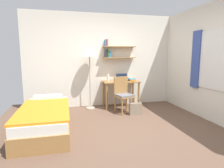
# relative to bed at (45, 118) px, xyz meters

# --- Properties ---
(ground_plane) EXTENTS (5.28, 5.28, 0.00)m
(ground_plane) POSITION_rel_bed_xyz_m (1.50, -0.40, -0.24)
(ground_plane) COLOR brown
(wall_back) EXTENTS (4.40, 0.27, 2.60)m
(wall_back) POSITION_rel_bed_xyz_m (1.50, 1.62, 1.07)
(wall_back) COLOR silver
(wall_back) RESTS_ON ground_plane
(wall_right) EXTENTS (0.10, 4.40, 2.60)m
(wall_right) POSITION_rel_bed_xyz_m (3.52, -0.38, 1.06)
(wall_right) COLOR silver
(wall_right) RESTS_ON ground_plane
(bed) EXTENTS (0.90, 1.94, 0.54)m
(bed) POSITION_rel_bed_xyz_m (0.00, 0.00, 0.00)
(bed) COLOR #9E703D
(bed) RESTS_ON ground_plane
(desk) EXTENTS (1.00, 0.55, 0.74)m
(desk) POSITION_rel_bed_xyz_m (1.90, 1.30, 0.36)
(desk) COLOR #9E703D
(desk) RESTS_ON ground_plane
(desk_chair) EXTENTS (0.50, 0.51, 0.91)m
(desk_chair) POSITION_rel_bed_xyz_m (1.82, 0.81, 0.25)
(desk_chair) COLOR #9E703D
(desk_chair) RESTS_ON ground_plane
(standing_lamp) EXTENTS (0.40, 0.40, 1.64)m
(standing_lamp) POSITION_rel_bed_xyz_m (1.04, 1.32, 1.20)
(standing_lamp) COLOR #B2A893
(standing_lamp) RESTS_ON ground_plane
(laptop) EXTENTS (0.34, 0.21, 0.20)m
(laptop) POSITION_rel_bed_xyz_m (1.96, 1.36, 0.55)
(laptop) COLOR #2D2D33
(laptop) RESTS_ON desk
(water_bottle) EXTENTS (0.06, 0.06, 0.22)m
(water_bottle) POSITION_rel_bed_xyz_m (1.53, 1.25, 0.61)
(water_bottle) COLOR silver
(water_bottle) RESTS_ON desk
(book_stack) EXTENTS (0.19, 0.25, 0.07)m
(book_stack) POSITION_rel_bed_xyz_m (2.20, 1.24, 0.54)
(book_stack) COLOR gold
(book_stack) RESTS_ON desk
(handbag) EXTENTS (0.30, 0.11, 0.44)m
(handbag) POSITION_rel_bed_xyz_m (2.05, 0.53, -0.08)
(handbag) COLOR gray
(handbag) RESTS_ON ground_plane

